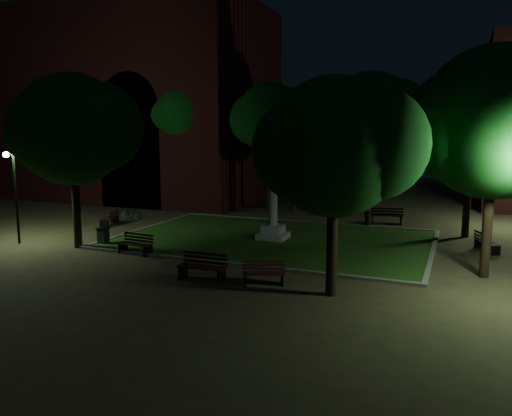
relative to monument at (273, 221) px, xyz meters
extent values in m
plane|color=#473D26|center=(0.00, -2.00, -0.96)|extent=(80.00, 80.00, 0.00)
cube|color=#275117|center=(0.00, 0.00, -0.92)|extent=(15.00, 10.00, 0.08)
cube|color=slate|center=(0.00, -5.10, -0.90)|extent=(15.40, 0.20, 0.12)
cube|color=slate|center=(0.00, 5.10, -0.90)|extent=(15.40, 0.20, 0.12)
cube|color=slate|center=(-7.60, 0.00, -0.90)|extent=(0.20, 10.00, 0.12)
cube|color=slate|center=(7.60, 0.00, -0.90)|extent=(0.20, 10.00, 0.12)
cube|color=#9D968F|center=(0.00, 0.00, -0.73)|extent=(1.40, 1.40, 0.30)
cube|color=#9D968F|center=(0.00, 0.00, -0.38)|extent=(1.00, 1.00, 0.40)
cylinder|color=#9D968F|center=(0.00, 0.00, 0.82)|extent=(0.44, 0.44, 2.00)
sphere|color=#9D968F|center=(0.00, 0.00, 2.07)|extent=(0.50, 0.50, 0.50)
cube|color=#481616|center=(-16.00, 12.00, 6.54)|extent=(20.00, 12.00, 15.00)
cube|color=black|center=(-13.00, 7.50, 2.54)|extent=(5.00, 3.00, 7.00)
cylinder|color=black|center=(-13.00, 7.50, 6.04)|extent=(5.00, 3.00, 5.00)
plane|color=orange|center=(-13.00, 8.70, 2.54)|extent=(6.30, 0.00, 6.30)
cylinder|color=black|center=(-7.95, -4.99, 1.03)|extent=(0.36, 0.36, 3.98)
sphere|color=#0C4211|center=(-7.95, -4.99, 4.56)|extent=(5.14, 5.14, 5.14)
sphere|color=#0C4211|center=(-6.67, -4.79, 4.66)|extent=(4.11, 4.11, 4.11)
sphere|color=#0C4211|center=(-8.98, -5.29, 4.46)|extent=(3.86, 3.86, 3.86)
cylinder|color=black|center=(-3.09, 7.74, 1.50)|extent=(0.36, 0.36, 4.91)
sphere|color=#0C4211|center=(-3.09, 7.74, 5.33)|extent=(4.60, 4.60, 4.60)
sphere|color=#0C4211|center=(-1.94, 7.94, 5.43)|extent=(3.68, 3.68, 3.68)
sphere|color=#0C4211|center=(-4.01, 7.44, 5.23)|extent=(3.45, 3.45, 3.45)
cylinder|color=black|center=(3.70, 5.91, 1.45)|extent=(0.36, 0.36, 4.82)
sphere|color=#0C4211|center=(3.70, 5.91, 5.35)|extent=(4.96, 4.96, 4.96)
sphere|color=#0C4211|center=(4.94, 6.11, 5.45)|extent=(3.97, 3.97, 3.97)
sphere|color=#0C4211|center=(2.71, 5.61, 5.25)|extent=(3.72, 3.72, 3.72)
cylinder|color=black|center=(8.96, 4.49, 0.77)|extent=(0.36, 0.36, 3.46)
sphere|color=#0C4211|center=(8.96, 4.49, 3.94)|extent=(4.79, 4.79, 4.79)
sphere|color=#0C4211|center=(10.16, 4.69, 4.04)|extent=(3.83, 3.83, 3.83)
sphere|color=#0C4211|center=(8.00, 4.19, 3.84)|extent=(3.59, 3.59, 3.59)
cylinder|color=black|center=(9.59, -2.99, 1.08)|extent=(0.36, 0.36, 4.07)
sphere|color=#0C4211|center=(9.59, -2.99, 4.79)|extent=(5.58, 5.58, 5.58)
sphere|color=#0C4211|center=(8.47, -3.29, 4.69)|extent=(4.19, 4.19, 4.19)
cylinder|color=black|center=(4.75, -7.22, 0.83)|extent=(0.36, 0.36, 3.58)
sphere|color=#0C4211|center=(4.75, -7.22, 3.99)|extent=(4.57, 4.57, 4.57)
sphere|color=#0C4211|center=(5.89, -7.02, 4.09)|extent=(3.66, 3.66, 3.66)
sphere|color=#0C4211|center=(3.84, -7.52, 3.89)|extent=(3.43, 3.43, 3.43)
cylinder|color=black|center=(-9.27, 7.71, 1.67)|extent=(0.36, 0.36, 5.26)
sphere|color=#0C4211|center=(-9.27, 7.71, 5.67)|extent=(4.56, 4.56, 4.56)
sphere|color=#0C4211|center=(-8.13, 7.91, 5.77)|extent=(3.64, 3.64, 3.64)
sphere|color=#0C4211|center=(-10.18, 7.41, 5.57)|extent=(3.42, 3.42, 3.42)
cylinder|color=black|center=(-0.28, 8.14, 1.28)|extent=(0.36, 0.36, 4.46)
sphere|color=#0C4211|center=(-0.28, 8.14, 5.00)|extent=(4.96, 4.96, 4.96)
sphere|color=#0C4211|center=(0.96, 8.34, 5.10)|extent=(3.97, 3.97, 3.97)
sphere|color=#0C4211|center=(-1.27, 7.84, 4.90)|extent=(3.72, 3.72, 3.72)
cylinder|color=black|center=(-1.94, 9.31, 1.24)|extent=(0.36, 0.36, 4.40)
sphere|color=#0C4211|center=(-1.94, 9.31, 4.83)|extent=(4.63, 4.63, 4.63)
sphere|color=#0C4211|center=(-0.78, 9.51, 4.93)|extent=(3.71, 3.71, 3.71)
sphere|color=#0C4211|center=(-2.87, 9.01, 4.73)|extent=(3.48, 3.48, 3.48)
cylinder|color=black|center=(-11.24, -5.40, 1.20)|extent=(0.12, 0.12, 4.32)
cylinder|color=black|center=(-11.24, -5.40, 3.37)|extent=(0.90, 0.08, 0.08)
sphere|color=#D8FFD8|center=(-11.69, -5.40, 3.37)|extent=(0.28, 0.28, 0.28)
sphere|color=#D8FFD8|center=(-10.79, -5.40, 3.37)|extent=(0.28, 0.28, 0.28)
cylinder|color=black|center=(-10.32, 7.32, 1.24)|extent=(0.12, 0.12, 4.39)
cylinder|color=black|center=(-10.32, 7.32, 3.44)|extent=(0.90, 0.08, 0.08)
sphere|color=#D8FFD8|center=(-10.77, 7.32, 3.44)|extent=(0.28, 0.28, 0.28)
sphere|color=#D8FFD8|center=(-9.87, 7.32, 3.44)|extent=(0.28, 0.28, 0.28)
sphere|color=#D8FFD8|center=(11.17, 7.80, 2.93)|extent=(0.28, 0.28, 0.28)
cube|color=black|center=(-0.84, -7.41, -0.71)|extent=(0.09, 0.62, 0.49)
cube|color=black|center=(0.74, -7.37, -0.71)|extent=(0.09, 0.62, 0.49)
cube|color=#371311|center=(-0.04, -7.64, -0.45)|extent=(1.80, 0.16, 0.04)
cube|color=#371311|center=(-0.05, -7.48, -0.45)|extent=(1.80, 0.16, 0.04)
cube|color=#371311|center=(-0.05, -7.32, -0.45)|extent=(1.80, 0.16, 0.04)
cube|color=#371311|center=(-0.06, -7.16, -0.45)|extent=(1.80, 0.16, 0.04)
cube|color=#371311|center=(-0.06, -7.10, -0.34)|extent=(1.80, 0.12, 0.11)
cube|color=#371311|center=(-0.06, -7.10, -0.18)|extent=(1.80, 0.12, 0.11)
cube|color=#371311|center=(-0.06, -7.10, -0.02)|extent=(1.80, 0.12, 0.11)
cube|color=black|center=(1.64, -7.28, -0.75)|extent=(0.25, 0.50, 0.41)
cube|color=black|center=(2.86, -6.77, -0.75)|extent=(0.25, 0.50, 0.41)
cube|color=#371311|center=(2.33, -7.22, -0.53)|extent=(1.42, 0.67, 0.04)
cube|color=#371311|center=(2.28, -7.09, -0.53)|extent=(1.42, 0.67, 0.04)
cube|color=#371311|center=(2.23, -6.97, -0.53)|extent=(1.42, 0.67, 0.04)
cube|color=#371311|center=(2.17, -6.85, -0.53)|extent=(1.42, 0.67, 0.04)
cube|color=#371311|center=(2.15, -6.80, -0.44)|extent=(1.41, 0.64, 0.09)
cube|color=#371311|center=(2.15, -6.80, -0.31)|extent=(1.41, 0.64, 0.09)
cube|color=#371311|center=(2.15, -6.80, -0.17)|extent=(1.41, 0.64, 0.09)
cube|color=black|center=(-5.41, -4.98, -0.73)|extent=(0.11, 0.57, 0.45)
cube|color=black|center=(-3.97, -5.11, -0.73)|extent=(0.11, 0.57, 0.45)
cube|color=#371311|center=(-4.71, -5.27, -0.49)|extent=(1.65, 0.24, 0.04)
cube|color=#371311|center=(-4.70, -5.13, -0.49)|extent=(1.65, 0.24, 0.04)
cube|color=#371311|center=(-4.68, -4.98, -0.49)|extent=(1.65, 0.24, 0.04)
cube|color=#371311|center=(-4.67, -4.84, -0.49)|extent=(1.65, 0.24, 0.04)
cube|color=#371311|center=(-4.66, -4.78, -0.39)|extent=(1.64, 0.21, 0.10)
cube|color=#371311|center=(-4.66, -4.78, -0.25)|extent=(1.64, 0.21, 0.10)
cube|color=#371311|center=(-4.66, -4.78, -0.10)|extent=(1.64, 0.21, 0.10)
cube|color=black|center=(-10.42, 0.86, -0.74)|extent=(0.54, 0.19, 0.43)
cube|color=black|center=(-10.10, -0.49, -0.74)|extent=(0.54, 0.19, 0.43)
cube|color=#371311|center=(-10.47, 0.13, -0.51)|extent=(0.46, 1.56, 0.04)
cube|color=#371311|center=(-10.34, 0.17, -0.51)|extent=(0.46, 1.56, 0.04)
cube|color=#371311|center=(-10.20, 0.20, -0.51)|extent=(0.46, 1.56, 0.04)
cube|color=#371311|center=(-10.07, 0.23, -0.51)|extent=(0.46, 1.56, 0.04)
cube|color=#371311|center=(-10.01, 0.25, -0.41)|extent=(0.43, 1.55, 0.10)
cube|color=#371311|center=(-10.01, 0.25, -0.28)|extent=(0.43, 1.55, 0.10)
cube|color=#371311|center=(-10.01, 0.25, -0.14)|extent=(0.43, 1.55, 0.10)
cube|color=black|center=(10.13, 0.76, -0.74)|extent=(0.53, 0.26, 0.44)
cube|color=black|center=(9.61, 2.06, -0.74)|extent=(0.53, 0.26, 0.44)
cube|color=#371311|center=(10.07, 1.49, -0.51)|extent=(0.68, 1.52, 0.04)
cube|color=#371311|center=(9.94, 1.44, -0.51)|extent=(0.68, 1.52, 0.04)
cube|color=#371311|center=(9.81, 1.38, -0.51)|extent=(0.68, 1.52, 0.04)
cube|color=#371311|center=(9.68, 1.33, -0.51)|extent=(0.68, 1.52, 0.04)
cube|color=#371311|center=(9.63, 1.31, -0.41)|extent=(0.65, 1.51, 0.10)
cube|color=#371311|center=(9.63, 1.31, -0.27)|extent=(0.65, 1.51, 0.10)
cube|color=#371311|center=(9.63, 1.31, -0.13)|extent=(0.65, 1.51, 0.10)
cube|color=black|center=(5.47, 6.87, -0.70)|extent=(0.17, 0.64, 0.51)
cube|color=black|center=(3.88, 6.62, -0.70)|extent=(0.17, 0.64, 0.51)
cube|color=#371311|center=(4.63, 7.00, -0.44)|extent=(1.83, 0.40, 0.05)
cube|color=#371311|center=(4.66, 6.84, -0.44)|extent=(1.83, 0.40, 0.05)
cube|color=#371311|center=(4.69, 6.68, -0.44)|extent=(1.83, 0.40, 0.05)
cube|color=#371311|center=(4.71, 6.52, -0.44)|extent=(1.83, 0.40, 0.05)
cube|color=#371311|center=(4.72, 6.45, -0.32)|extent=(1.83, 0.36, 0.11)
cube|color=#371311|center=(4.72, 6.45, -0.16)|extent=(1.83, 0.36, 0.11)
cube|color=#371311|center=(4.72, 6.45, 0.00)|extent=(1.83, 0.36, 0.11)
cube|color=black|center=(-7.27, -4.04, -0.57)|extent=(0.43, 0.43, 0.77)
cube|color=black|center=(-7.27, -4.04, -0.16)|extent=(0.49, 0.49, 0.05)
imported|color=black|center=(-10.17, 2.21, -0.55)|extent=(1.58, 0.68, 0.81)
camera|label=1|loc=(8.54, -23.08, 4.50)|focal=35.00mm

